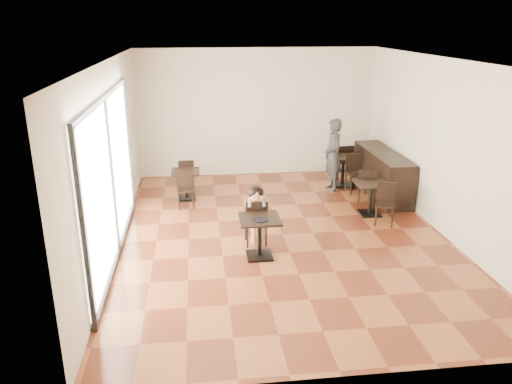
{
  "coord_description": "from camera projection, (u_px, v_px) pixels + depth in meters",
  "views": [
    {
      "loc": [
        -1.53,
        -8.52,
        3.84
      ],
      "look_at": [
        -0.55,
        -0.38,
        1.0
      ],
      "focal_mm": 35.0,
      "sensor_mm": 36.0,
      "label": 1
    }
  ],
  "objects": [
    {
      "name": "plate",
      "position": [
        260.0,
        220.0,
        8.2
      ],
      "size": [
        0.24,
        0.24,
        0.01
      ],
      "primitive_type": "cylinder",
      "color": "black",
      "rests_on": "child_table"
    },
    {
      "name": "wall_front",
      "position": [
        350.0,
        249.0,
        5.14
      ],
      "size": [
        6.0,
        0.01,
        3.2
      ],
      "primitive_type": "cube",
      "color": "silver",
      "rests_on": "floor"
    },
    {
      "name": "cafe_table_back",
      "position": [
        343.0,
        171.0,
        12.08
      ],
      "size": [
        0.76,
        0.76,
        0.74
      ],
      "primitive_type": null,
      "rotation": [
        0.0,
        0.0,
        0.08
      ],
      "color": "black",
      "rests_on": "floor"
    },
    {
      "name": "child_table",
      "position": [
        260.0,
        237.0,
        8.42
      ],
      "size": [
        0.68,
        0.68,
        0.72
      ],
      "primitive_type": null,
      "color": "black",
      "rests_on": "floor"
    },
    {
      "name": "floor",
      "position": [
        282.0,
        234.0,
        9.42
      ],
      "size": [
        6.0,
        8.0,
        0.01
      ],
      "primitive_type": "cube",
      "color": "brown",
      "rests_on": "ground"
    },
    {
      "name": "storefront_window",
      "position": [
        110.0,
        177.0,
        8.16
      ],
      "size": [
        0.04,
        4.5,
        2.6
      ],
      "primitive_type": "cube",
      "color": "white",
      "rests_on": "floor"
    },
    {
      "name": "cafe_table_mid",
      "position": [
        370.0,
        199.0,
        10.28
      ],
      "size": [
        0.85,
        0.85,
        0.69
      ],
      "primitive_type": null,
      "rotation": [
        0.0,
        0.0,
        -0.39
      ],
      "color": "black",
      "rests_on": "floor"
    },
    {
      "name": "wall_left",
      "position": [
        112.0,
        157.0,
        8.56
      ],
      "size": [
        0.01,
        8.0,
        3.2
      ],
      "primitive_type": "cube",
      "color": "silver",
      "rests_on": "floor"
    },
    {
      "name": "chair_back_a",
      "position": [
        343.0,
        162.0,
        12.59
      ],
      "size": [
        0.43,
        0.43,
        0.89
      ],
      "primitive_type": null,
      "rotation": [
        0.0,
        0.0,
        3.22
      ],
      "color": "black",
      "rests_on": "floor"
    },
    {
      "name": "ceiling",
      "position": [
        286.0,
        60.0,
        8.37
      ],
      "size": [
        6.0,
        8.0,
        0.01
      ],
      "primitive_type": "cube",
      "color": "white",
      "rests_on": "floor"
    },
    {
      "name": "adult_patron",
      "position": [
        333.0,
        155.0,
        11.6
      ],
      "size": [
        0.45,
        0.65,
        1.7
      ],
      "primitive_type": "imported",
      "rotation": [
        0.0,
        0.0,
        -1.49
      ],
      "color": "#333237",
      "rests_on": "floor"
    },
    {
      "name": "chair_back_b",
      "position": [
        356.0,
        174.0,
        11.55
      ],
      "size": [
        0.43,
        0.43,
        0.89
      ],
      "primitive_type": null,
      "rotation": [
        0.0,
        0.0,
        0.08
      ],
      "color": "black",
      "rests_on": "floor"
    },
    {
      "name": "service_counter",
      "position": [
        382.0,
        173.0,
        11.43
      ],
      "size": [
        0.6,
        2.4,
        1.0
      ],
      "primitive_type": "cube",
      "color": "black",
      "rests_on": "floor"
    },
    {
      "name": "cafe_table_left",
      "position": [
        186.0,
        185.0,
        11.19
      ],
      "size": [
        0.66,
        0.66,
        0.66
      ],
      "primitive_type": null,
      "rotation": [
        0.0,
        0.0,
        0.06
      ],
      "color": "black",
      "rests_on": "floor"
    },
    {
      "name": "chair_mid_a",
      "position": [
        367.0,
        187.0,
        10.78
      ],
      "size": [
        0.48,
        0.48,
        0.83
      ],
      "primitive_type": null,
      "rotation": [
        0.0,
        0.0,
        2.75
      ],
      "color": "black",
      "rests_on": "floor"
    },
    {
      "name": "chair_left_b",
      "position": [
        186.0,
        190.0,
        10.66
      ],
      "size": [
        0.37,
        0.37,
        0.79
      ],
      "primitive_type": null,
      "rotation": [
        0.0,
        0.0,
        0.06
      ],
      "color": "black",
      "rests_on": "floor"
    },
    {
      "name": "pizza_slice",
      "position": [
        257.0,
        198.0,
        8.56
      ],
      "size": [
        0.25,
        0.19,
        0.06
      ],
      "primitive_type": null,
      "color": "tan",
      "rests_on": "child"
    },
    {
      "name": "child",
      "position": [
        256.0,
        215.0,
        8.87
      ],
      "size": [
        0.39,
        0.54,
        1.08
      ],
      "primitive_type": null,
      "color": "slate",
      "rests_on": "child_chair"
    },
    {
      "name": "wall_back",
      "position": [
        257.0,
        113.0,
        12.65
      ],
      "size": [
        6.0,
        0.01,
        3.2
      ],
      "primitive_type": "cube",
      "color": "silver",
      "rests_on": "floor"
    },
    {
      "name": "chair_mid_b",
      "position": [
        385.0,
        205.0,
        9.75
      ],
      "size": [
        0.48,
        0.48,
        0.83
      ],
      "primitive_type": null,
      "rotation": [
        0.0,
        0.0,
        -0.39
      ],
      "color": "black",
      "rests_on": "floor"
    },
    {
      "name": "chair_left_a",
      "position": [
        186.0,
        175.0,
        11.69
      ],
      "size": [
        0.37,
        0.37,
        0.79
      ],
      "primitive_type": null,
      "rotation": [
        0.0,
        0.0,
        3.2
      ],
      "color": "black",
      "rests_on": "floor"
    },
    {
      "name": "wall_right",
      "position": [
        443.0,
        147.0,
        9.23
      ],
      "size": [
        0.01,
        8.0,
        3.2
      ],
      "primitive_type": "cube",
      "color": "silver",
      "rests_on": "floor"
    },
    {
      "name": "child_chair",
      "position": [
        256.0,
        221.0,
        8.91
      ],
      "size": [
        0.39,
        0.39,
        0.86
      ],
      "primitive_type": null,
      "rotation": [
        0.0,
        0.0,
        3.14
      ],
      "color": "black",
      "rests_on": "floor"
    }
  ]
}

